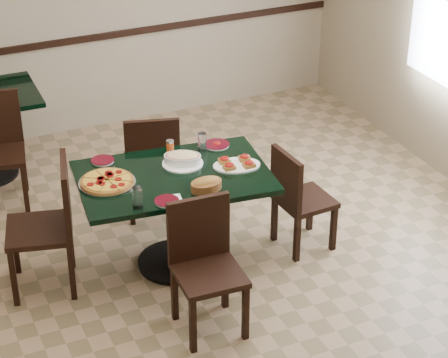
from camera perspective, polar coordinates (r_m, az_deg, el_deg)
name	(u,v)px	position (r m, az deg, el deg)	size (l,w,h in m)	color
floor	(205,277)	(6.35, -1.27, -6.43)	(5.50, 5.50, 0.00)	#8D7051
room_shell	(234,29)	(7.58, 0.65, 9.76)	(5.50, 5.50, 5.50)	silver
main_table	(174,197)	(6.19, -3.27, -1.20)	(1.42, 1.00, 0.75)	black
chair_far	(152,161)	(6.82, -4.72, 1.21)	(0.52, 0.52, 0.90)	black
chair_near	(205,259)	(5.65, -1.28, -5.22)	(0.44, 0.44, 0.90)	black
chair_right	(297,195)	(6.45, 4.78, -1.07)	(0.41, 0.41, 0.82)	black
chair_left	(52,219)	(6.09, -11.19, -2.58)	(0.55, 0.55, 0.97)	black
pepperoni_pizza	(107,181)	(6.03, -7.65, -0.15)	(0.40, 0.40, 0.04)	#BABAC1
lasagna_casserole	(183,158)	(6.21, -2.73, 1.35)	(0.31, 0.29, 0.09)	white
bread_basket	(206,184)	(5.89, -1.16, -0.35)	(0.24, 0.18, 0.10)	brown
bruschetta_platter	(237,163)	(6.19, 0.83, 1.02)	(0.38, 0.31, 0.05)	white
side_plate_near	(167,201)	(5.78, -3.76, -1.45)	(0.17, 0.17, 0.02)	white
side_plate_far_r	(217,144)	(6.48, -0.47, 2.27)	(0.19, 0.19, 0.03)	white
side_plate_far_l	(103,160)	(6.32, -7.93, 1.21)	(0.17, 0.17, 0.02)	white
napkin_setting	(172,200)	(5.79, -3.43, -1.39)	(0.16, 0.16, 0.01)	white
water_glass_a	(202,142)	(6.39, -1.44, 2.44)	(0.06, 0.06, 0.14)	silver
water_glass_b	(137,197)	(5.70, -5.67, -1.20)	(0.07, 0.07, 0.15)	silver
pepper_shaker	(170,146)	(6.38, -3.54, 2.15)	(0.06, 0.06, 0.10)	#CE4716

